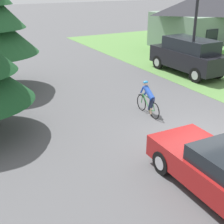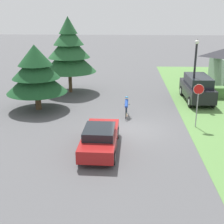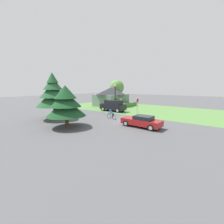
# 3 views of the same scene
# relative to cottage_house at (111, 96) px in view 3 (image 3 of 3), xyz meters

# --- Properties ---
(ground_plane) EXTENTS (140.00, 140.00, 0.00)m
(ground_plane) POSITION_rel_cottage_house_xyz_m (-11.74, -12.07, -2.32)
(ground_plane) COLOR #515154
(grass_verge_right) EXTENTS (16.00, 36.00, 0.01)m
(grass_verge_right) POSITION_rel_cottage_house_xyz_m (-0.33, -8.07, -2.31)
(grass_verge_right) COLOR #568442
(grass_verge_right) RESTS_ON ground
(cottage_house) EXTENTS (7.85, 6.47, 4.60)m
(cottage_house) POSITION_rel_cottage_house_xyz_m (0.00, 0.00, 0.00)
(cottage_house) COLOR slate
(cottage_house) RESTS_ON ground
(hedge_row) EXTENTS (9.81, 0.90, 0.94)m
(hedge_row) POSITION_rel_cottage_house_xyz_m (-0.82, -4.43, -1.85)
(hedge_row) COLOR #4C7A3D
(hedge_row) RESTS_ON ground
(sedan_left_lane) EXTENTS (1.92, 4.61, 1.36)m
(sedan_left_lane) POSITION_rel_cottage_house_xyz_m (-13.52, -14.94, -1.64)
(sedan_left_lane) COLOR maroon
(sedan_left_lane) RESTS_ON ground
(cyclist) EXTENTS (0.44, 1.73, 1.41)m
(cyclist) POSITION_rel_cottage_house_xyz_m (-12.14, -9.52, -1.64)
(cyclist) COLOR black
(cyclist) RESTS_ON ground
(parked_suv_right) EXTENTS (2.03, 4.99, 2.11)m
(parked_suv_right) POSITION_rel_cottage_house_xyz_m (-6.50, -5.51, -1.21)
(parked_suv_right) COLOR black
(parked_suv_right) RESTS_ON ground
(stop_sign) EXTENTS (0.65, 0.07, 2.79)m
(stop_sign) POSITION_rel_cottage_house_xyz_m (-7.74, -11.28, -0.38)
(stop_sign) COLOR gray
(stop_sign) RESTS_ON ground
(street_lamp) EXTENTS (0.31, 0.31, 5.02)m
(street_lamp) POSITION_rel_cottage_house_xyz_m (-7.02, -6.38, 0.59)
(street_lamp) COLOR black
(street_lamp) RESTS_ON ground
(conifer_tall_near) EXTENTS (4.39, 4.39, 4.76)m
(conifer_tall_near) POSITION_rel_cottage_house_xyz_m (-18.70, -8.10, 0.46)
(conifer_tall_near) COLOR #4C3823
(conifer_tall_near) RESTS_ON ground
(conifer_tall_far) EXTENTS (4.66, 4.66, 6.54)m
(conifer_tall_far) POSITION_rel_cottage_house_xyz_m (-17.15, -3.10, 1.36)
(conifer_tall_far) COLOR #4C3823
(conifer_tall_far) RESTS_ON ground
(deciduous_tree_right) EXTENTS (3.98, 3.98, 6.55)m
(deciduous_tree_right) POSITION_rel_cottage_house_xyz_m (6.26, 2.78, 2.14)
(deciduous_tree_right) COLOR #4C3823
(deciduous_tree_right) RESTS_ON ground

